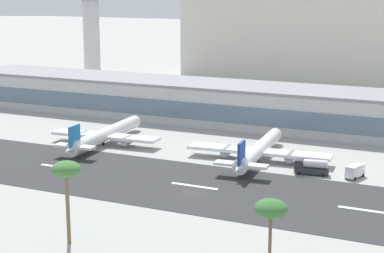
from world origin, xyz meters
TOP-DOWN VIEW (x-y plane):
  - ground_plane at (0.00, 0.00)m, footprint 1400.00×1400.00m
  - runway_strip at (0.00, 5.15)m, footprint 800.00×36.12m
  - runway_centreline_dash_3 at (-40.65, 5.15)m, footprint 12.00×1.20m
  - runway_centreline_dash_4 at (-1.75, 5.15)m, footprint 12.00×1.20m
  - runway_centreline_dash_5 at (38.42, 5.15)m, footprint 12.00×1.20m
  - terminal_building at (-19.54, 76.22)m, footprint 214.92×25.70m
  - control_tower at (-107.16, 121.57)m, footprint 13.14×13.14m
  - distant_hotel_block at (-21.18, 192.78)m, footprint 133.87×34.31m
  - airliner_blue_tail_gate_0 at (-43.21, 30.44)m, footprint 34.26×44.67m
  - airliner_navy_tail_gate_1 at (4.55, 32.36)m, footprint 39.86×43.88m
  - service_fuel_truck_0 at (21.02, 26.28)m, footprint 8.80×3.89m
  - service_box_truck_1 at (31.46, 28.15)m, footprint 4.13×6.45m
  - palm_tree_0 at (-8.51, -35.81)m, footprint 5.36×5.36m
  - palm_tree_1 at (29.06, -32.10)m, footprint 5.51×5.51m

SIDE VIEW (x-z plane):
  - ground_plane at x=0.00m, z-range 0.00..0.00m
  - runway_strip at x=0.00m, z-range 0.00..0.08m
  - runway_centreline_dash_3 at x=-40.65m, z-range 0.08..0.09m
  - runway_centreline_dash_4 at x=-1.75m, z-range 0.08..0.09m
  - runway_centreline_dash_5 at x=38.42m, z-range 0.08..0.09m
  - service_box_truck_1 at x=31.46m, z-range 0.16..3.41m
  - service_fuel_truck_0 at x=21.02m, z-range 0.05..4.00m
  - airliner_navy_tail_gate_1 at x=4.55m, z-range -1.67..7.49m
  - airliner_blue_tail_gate_0 at x=-43.21m, z-range -1.69..7.64m
  - terminal_building at x=-19.54m, z-range 0.00..13.57m
  - palm_tree_1 at x=29.06m, z-range 4.63..17.32m
  - palm_tree_0 at x=-8.51m, z-range 5.82..21.53m
  - distant_hotel_block at x=-21.18m, z-range 0.00..45.88m
  - control_tower at x=-107.16m, z-range 4.13..51.97m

